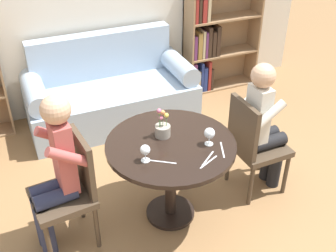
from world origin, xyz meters
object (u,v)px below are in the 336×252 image
(couch, at_px, (111,94))
(person_right, at_px, (264,126))
(bookshelf_right, at_px, (212,40))
(wine_glass_right, at_px, (210,134))
(flower_vase, at_px, (163,128))
(chair_left, at_px, (70,187))
(person_left, at_px, (55,173))
(chair_right, at_px, (253,143))
(wine_glass_left, at_px, (145,150))

(couch, xyz_separation_m, person_right, (0.85, -1.61, 0.33))
(bookshelf_right, xyz_separation_m, wine_glass_right, (-1.12, -2.02, 0.18))
(flower_vase, bearing_deg, wine_glass_right, -40.95)
(chair_left, height_order, person_left, person_left)
(chair_left, relative_size, chair_right, 1.00)
(chair_left, xyz_separation_m, chair_right, (1.52, -0.05, 0.00))
(person_right, distance_m, flower_vase, 0.89)
(chair_right, height_order, flower_vase, flower_vase)
(person_left, distance_m, flower_vase, 0.84)
(wine_glass_right, xyz_separation_m, flower_vase, (-0.27, 0.24, -0.02))
(couch, bearing_deg, bookshelf_right, 10.96)
(couch, distance_m, wine_glass_left, 1.84)
(person_left, relative_size, person_right, 1.04)
(chair_right, height_order, person_right, person_right)
(couch, relative_size, chair_left, 1.98)
(person_right, height_order, wine_glass_left, person_right)
(wine_glass_left, xyz_separation_m, flower_vase, (0.23, 0.24, -0.02))
(wine_glass_right, bearing_deg, wine_glass_left, -179.91)
(person_right, bearing_deg, wine_glass_left, 96.57)
(chair_left, distance_m, flower_vase, 0.80)
(wine_glass_right, bearing_deg, couch, 98.22)
(bookshelf_right, height_order, person_right, bookshelf_right)
(bookshelf_right, xyz_separation_m, chair_right, (-0.62, -1.88, -0.13))
(chair_left, distance_m, person_left, 0.19)
(person_right, height_order, flower_vase, person_right)
(couch, height_order, chair_right, couch)
(chair_right, relative_size, wine_glass_left, 6.97)
(wine_glass_right, bearing_deg, flower_vase, 139.05)
(flower_vase, bearing_deg, wine_glass_left, -134.05)
(chair_right, bearing_deg, couch, 24.17)
(wine_glass_right, distance_m, flower_vase, 0.36)
(couch, height_order, person_right, person_right)
(wine_glass_left, bearing_deg, person_right, 7.68)
(flower_vase, bearing_deg, chair_right, -6.67)
(chair_left, relative_size, flower_vase, 3.66)
(bookshelf_right, distance_m, person_right, 1.94)
(person_left, distance_m, wine_glass_right, 1.12)
(person_left, xyz_separation_m, flower_vase, (0.83, 0.06, 0.12))
(chair_left, distance_m, person_right, 1.62)
(chair_right, bearing_deg, person_right, -89.28)
(couch, xyz_separation_m, person_left, (-0.85, -1.58, 0.36))
(chair_right, bearing_deg, person_left, 87.74)
(chair_left, xyz_separation_m, person_left, (-0.09, -0.01, 0.17))
(couch, distance_m, flower_vase, 1.59)
(chair_right, bearing_deg, flower_vase, 82.22)
(bookshelf_right, distance_m, wine_glass_right, 2.32)
(couch, height_order, flower_vase, flower_vase)
(bookshelf_right, xyz_separation_m, chair_left, (-2.14, -1.83, -0.13))
(person_right, bearing_deg, flower_vase, 83.11)
(chair_left, height_order, flower_vase, flower_vase)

